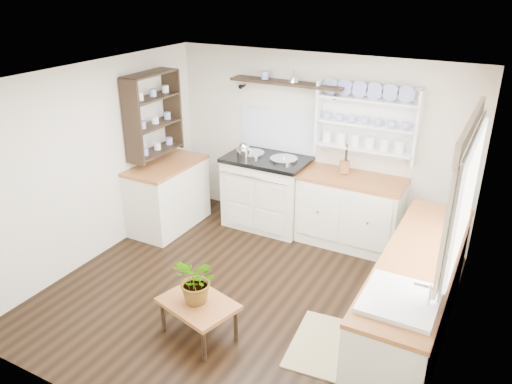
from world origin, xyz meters
TOP-DOWN VIEW (x-y plane):
  - floor at (0.00, 0.00)m, footprint 4.00×3.80m
  - wall_back at (0.00, 1.90)m, footprint 4.00×0.02m
  - wall_right at (2.00, 0.00)m, footprint 0.02×3.80m
  - wall_left at (-2.00, 0.00)m, footprint 0.02×3.80m
  - ceiling at (0.00, 0.00)m, footprint 4.00×3.80m
  - window at (1.95, 0.15)m, footprint 0.08×1.55m
  - aga_cooker at (-0.56, 1.57)m, footprint 1.09×0.75m
  - back_cabinets at (0.60, 1.60)m, footprint 1.27×0.63m
  - right_cabinets at (1.70, 0.10)m, footprint 0.62×2.43m
  - belfast_sink at (1.70, -0.65)m, footprint 0.55×0.60m
  - left_cabinets at (-1.70, 0.90)m, footprint 0.62×1.13m
  - plate_rack at (0.65, 1.86)m, footprint 1.20×0.22m
  - high_shelf at (-0.40, 1.78)m, footprint 1.50×0.29m
  - left_shelving at (-1.84, 0.90)m, footprint 0.28×0.80m
  - kettle at (-0.84, 1.45)m, footprint 0.19×0.19m
  - utensil_crock at (0.46, 1.68)m, footprint 0.13×0.13m
  - center_table at (-0.07, -0.79)m, footprint 0.80×0.66m
  - potted_plant at (-0.07, -0.79)m, footprint 0.54×0.53m
  - floor_rug at (1.02, -0.37)m, footprint 0.63×0.90m

SIDE VIEW (x-z plane):
  - floor at x=0.00m, z-range -0.01..0.01m
  - floor_rug at x=1.02m, z-range 0.00..0.02m
  - center_table at x=-0.07m, z-range 0.14..0.52m
  - right_cabinets at x=1.70m, z-range 0.01..0.91m
  - left_cabinets at x=-1.70m, z-range 0.01..0.91m
  - back_cabinets at x=0.60m, z-range 0.01..0.91m
  - aga_cooker at x=-0.56m, z-range -0.01..0.99m
  - potted_plant at x=-0.07m, z-range 0.38..0.84m
  - belfast_sink at x=1.70m, z-range 0.58..1.03m
  - utensil_crock at x=0.46m, z-range 0.91..1.06m
  - kettle at x=-0.84m, z-range 0.93..1.16m
  - wall_back at x=0.00m, z-range 0.00..2.30m
  - wall_right at x=2.00m, z-range 0.00..2.30m
  - wall_left at x=-2.00m, z-range 0.00..2.30m
  - left_shelving at x=-1.84m, z-range 1.02..2.08m
  - plate_rack at x=0.65m, z-range 1.11..2.01m
  - window at x=1.95m, z-range 0.95..2.17m
  - high_shelf at x=-0.40m, z-range 1.83..1.99m
  - ceiling at x=0.00m, z-range 2.29..2.30m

